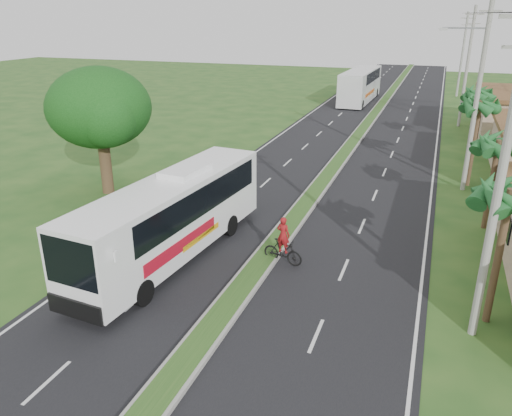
% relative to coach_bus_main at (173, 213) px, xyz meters
% --- Properties ---
extents(ground, '(180.00, 180.00, 0.00)m').
position_rel_coach_bus_main_xyz_m(ground, '(3.89, -3.65, -2.14)').
color(ground, '#224B1B').
rests_on(ground, ground).
extents(road_asphalt, '(14.00, 160.00, 0.02)m').
position_rel_coach_bus_main_xyz_m(road_asphalt, '(3.89, 16.35, -2.13)').
color(road_asphalt, black).
rests_on(road_asphalt, ground).
extents(median_strip, '(1.20, 160.00, 0.18)m').
position_rel_coach_bus_main_xyz_m(median_strip, '(3.89, 16.35, -2.04)').
color(median_strip, gray).
rests_on(median_strip, ground).
extents(lane_edge_left, '(0.12, 160.00, 0.01)m').
position_rel_coach_bus_main_xyz_m(lane_edge_left, '(-2.81, 16.35, -2.14)').
color(lane_edge_left, silver).
rests_on(lane_edge_left, ground).
extents(lane_edge_right, '(0.12, 160.00, 0.01)m').
position_rel_coach_bus_main_xyz_m(lane_edge_right, '(10.59, 16.35, -2.14)').
color(lane_edge_right, silver).
rests_on(lane_edge_right, ground).
extents(palm_verge_a, '(2.40, 2.40, 5.45)m').
position_rel_coach_bus_main_xyz_m(palm_verge_a, '(12.89, -0.65, 2.60)').
color(palm_verge_a, '#473321').
rests_on(palm_verge_a, ground).
extents(palm_verge_b, '(2.40, 2.40, 5.05)m').
position_rel_coach_bus_main_xyz_m(palm_verge_b, '(13.29, 8.35, 2.22)').
color(palm_verge_b, '#473321').
rests_on(palm_verge_b, ground).
extents(palm_verge_c, '(2.40, 2.40, 5.85)m').
position_rel_coach_bus_main_xyz_m(palm_verge_c, '(12.69, 15.35, 2.98)').
color(palm_verge_c, '#473321').
rests_on(palm_verge_c, ground).
extents(palm_verge_d, '(2.40, 2.40, 5.25)m').
position_rel_coach_bus_main_xyz_m(palm_verge_d, '(13.19, 24.35, 2.41)').
color(palm_verge_d, '#473321').
rests_on(palm_verge_d, ground).
extents(shade_tree, '(6.30, 6.00, 7.54)m').
position_rel_coach_bus_main_xyz_m(shade_tree, '(-8.22, 6.37, 2.89)').
color(shade_tree, '#473321').
rests_on(shade_tree, ground).
extents(utility_pole_a, '(1.60, 0.28, 11.00)m').
position_rel_coach_bus_main_xyz_m(utility_pole_a, '(12.39, -1.65, 3.53)').
color(utility_pole_a, gray).
rests_on(utility_pole_a, ground).
extents(utility_pole_b, '(3.20, 0.28, 12.00)m').
position_rel_coach_bus_main_xyz_m(utility_pole_b, '(12.36, 14.35, 4.12)').
color(utility_pole_b, gray).
rests_on(utility_pole_b, ground).
extents(utility_pole_c, '(1.60, 0.28, 11.00)m').
position_rel_coach_bus_main_xyz_m(utility_pole_c, '(12.39, 34.35, 3.53)').
color(utility_pole_c, gray).
rests_on(utility_pole_c, ground).
extents(utility_pole_d, '(1.60, 0.28, 10.50)m').
position_rel_coach_bus_main_xyz_m(utility_pole_d, '(12.39, 54.35, 3.28)').
color(utility_pole_d, gray).
rests_on(utility_pole_d, ground).
extents(coach_bus_main, '(3.55, 12.21, 3.89)m').
position_rel_coach_bus_main_xyz_m(coach_bus_main, '(0.00, 0.00, 0.00)').
color(coach_bus_main, white).
rests_on(coach_bus_main, ground).
extents(coach_bus_far, '(3.25, 13.27, 3.84)m').
position_rel_coach_bus_main_xyz_m(coach_bus_far, '(0.95, 45.65, 0.04)').
color(coach_bus_far, silver).
rests_on(coach_bus_far, ground).
extents(motorcyclist, '(1.92, 0.85, 2.20)m').
position_rel_coach_bus_main_xyz_m(motorcyclist, '(4.74, 1.05, -1.37)').
color(motorcyclist, black).
rests_on(motorcyclist, ground).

